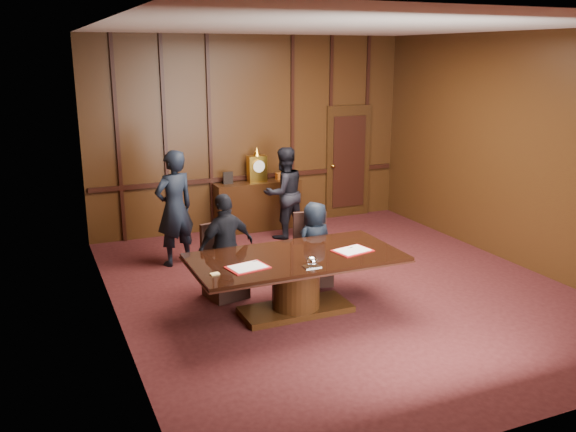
{
  "coord_description": "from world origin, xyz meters",
  "views": [
    {
      "loc": [
        -3.83,
        -7.0,
        3.18
      ],
      "look_at": [
        -0.67,
        0.29,
        1.05
      ],
      "focal_mm": 38.0,
      "sensor_mm": 36.0,
      "label": 1
    }
  ],
  "objects_px": {
    "witness_left": "(175,208)",
    "witness_right": "(284,193)",
    "sideboard": "(257,204)",
    "conference_table": "(296,274)",
    "signatory_left": "(226,247)",
    "signatory_right": "(315,244)"
  },
  "relations": [
    {
      "from": "sideboard",
      "to": "conference_table",
      "type": "bearing_deg",
      "value": -103.53
    },
    {
      "from": "conference_table",
      "to": "witness_left",
      "type": "height_order",
      "value": "witness_left"
    },
    {
      "from": "conference_table",
      "to": "witness_left",
      "type": "relative_size",
      "value": 1.47
    },
    {
      "from": "conference_table",
      "to": "signatory_right",
      "type": "xyz_separation_m",
      "value": [
        0.65,
        0.8,
        0.09
      ]
    },
    {
      "from": "signatory_left",
      "to": "witness_right",
      "type": "bearing_deg",
      "value": -144.71
    },
    {
      "from": "conference_table",
      "to": "signatory_left",
      "type": "distance_m",
      "value": 1.05
    },
    {
      "from": "witness_left",
      "to": "signatory_left",
      "type": "bearing_deg",
      "value": 80.37
    },
    {
      "from": "signatory_left",
      "to": "witness_right",
      "type": "height_order",
      "value": "witness_right"
    },
    {
      "from": "sideboard",
      "to": "signatory_left",
      "type": "xyz_separation_m",
      "value": [
        -1.55,
        -2.95,
        0.23
      ]
    },
    {
      "from": "conference_table",
      "to": "witness_right",
      "type": "xyz_separation_m",
      "value": [
        1.15,
        3.07,
        0.3
      ]
    },
    {
      "from": "signatory_left",
      "to": "witness_left",
      "type": "relative_size",
      "value": 0.8
    },
    {
      "from": "conference_table",
      "to": "witness_right",
      "type": "relative_size",
      "value": 1.62
    },
    {
      "from": "sideboard",
      "to": "conference_table",
      "type": "height_order",
      "value": "sideboard"
    },
    {
      "from": "sideboard",
      "to": "conference_table",
      "type": "distance_m",
      "value": 3.85
    },
    {
      "from": "witness_right",
      "to": "witness_left",
      "type": "bearing_deg",
      "value": 6.65
    },
    {
      "from": "sideboard",
      "to": "witness_left",
      "type": "relative_size",
      "value": 0.9
    },
    {
      "from": "witness_left",
      "to": "witness_right",
      "type": "bearing_deg",
      "value": 177.4
    },
    {
      "from": "conference_table",
      "to": "signatory_left",
      "type": "xyz_separation_m",
      "value": [
        -0.65,
        0.8,
        0.21
      ]
    },
    {
      "from": "sideboard",
      "to": "conference_table",
      "type": "xyz_separation_m",
      "value": [
        -0.9,
        -3.75,
        0.02
      ]
    },
    {
      "from": "sideboard",
      "to": "witness_right",
      "type": "height_order",
      "value": "witness_right"
    },
    {
      "from": "conference_table",
      "to": "signatory_right",
      "type": "relative_size",
      "value": 2.2
    },
    {
      "from": "signatory_left",
      "to": "signatory_right",
      "type": "xyz_separation_m",
      "value": [
        1.3,
        0.0,
        -0.12
      ]
    }
  ]
}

